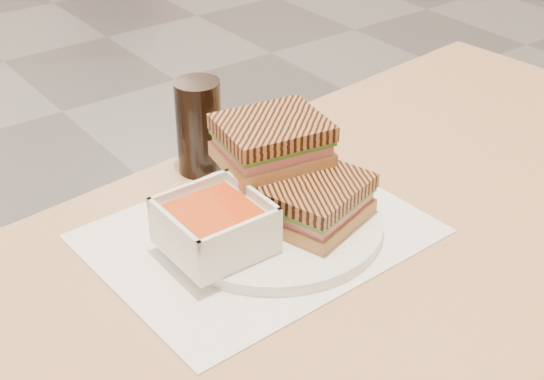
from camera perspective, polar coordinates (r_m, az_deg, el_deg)
main_table at (r=1.04m, az=9.00°, el=-8.40°), size 1.26×0.82×0.75m
tray_liner at (r=0.96m, az=-1.00°, el=-3.24°), size 0.40×0.32×0.00m
plate at (r=0.97m, az=0.09°, el=-2.42°), size 0.27×0.27×0.01m
soup_bowl at (r=0.90m, az=-4.24°, el=-2.78°), size 0.11×0.11×0.06m
panini_lower at (r=0.94m, az=3.32°, el=-0.82°), size 0.15×0.13×0.05m
panini_upper at (r=0.96m, az=0.00°, el=3.60°), size 0.15×0.13×0.06m
cola_glass at (r=1.07m, az=-5.40°, el=4.65°), size 0.06×0.06×0.13m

